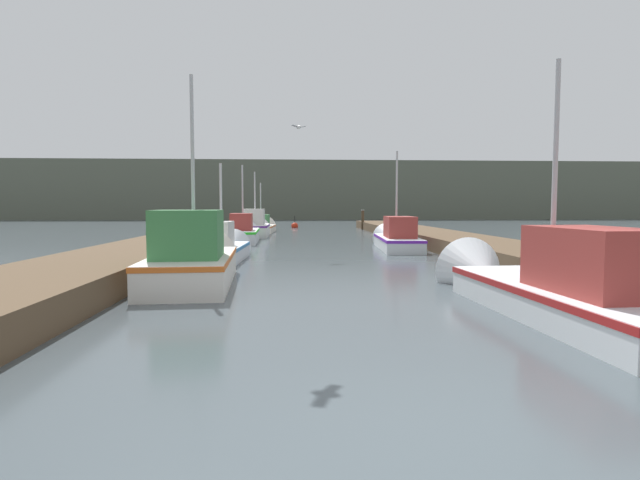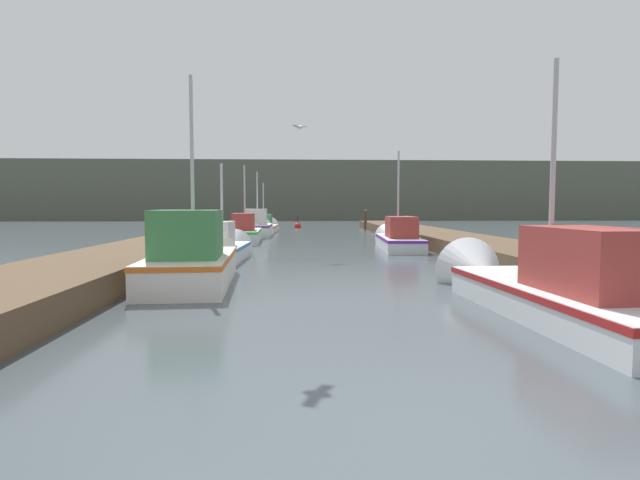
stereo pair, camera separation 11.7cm
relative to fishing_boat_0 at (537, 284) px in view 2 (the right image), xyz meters
name	(u,v)px [view 2 (the right image)]	position (x,y,z in m)	size (l,w,h in m)	color
ground_plane	(435,457)	(-3.06, -4.76, -0.42)	(200.00, 200.00, 0.00)	#424C51
dock_left	(176,244)	(-8.55, 11.24, -0.15)	(2.68, 40.00, 0.54)	brown
dock_right	(459,243)	(2.43, 11.24, -0.15)	(2.68, 40.00, 0.54)	brown
distant_shore_ridge	(302,192)	(-3.06, 60.97, 3.24)	(120.00, 16.00, 7.32)	#565B4C
fishing_boat_0	(537,284)	(0.00, 0.00, 0.00)	(1.84, 6.30, 4.48)	silver
fishing_boat_1	(195,258)	(-6.27, 3.35, 0.11)	(1.90, 5.26, 5.00)	silver
fishing_boat_2	(224,248)	(-6.28, 7.95, -0.05)	(1.54, 4.52, 3.43)	silver
fishing_boat_3	(397,238)	(0.14, 12.05, -0.01)	(1.79, 5.93, 4.29)	silver
fishing_boat_4	(245,233)	(-6.38, 15.97, 0.01)	(1.53, 5.23, 4.00)	silver
fishing_boat_5	(258,227)	(-6.11, 20.22, 0.09)	(1.54, 4.62, 3.99)	silver
fishing_boat_6	(264,227)	(-6.01, 24.68, -0.06)	(1.88, 4.63, 3.75)	silver
mooring_piling_0	(366,220)	(1.09, 27.72, 0.30)	(0.24, 0.24, 1.43)	#473523
mooring_piling_1	(407,229)	(1.19, 14.87, 0.21)	(0.24, 0.24, 1.24)	#473523
channel_buoy	(298,226)	(-3.79, 30.87, -0.27)	(0.53, 0.53, 1.03)	red
seagull_lead	(300,127)	(-3.82, 9.76, 4.06)	(0.53, 0.38, 0.12)	white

